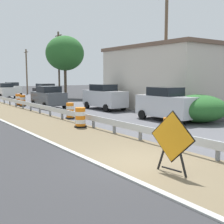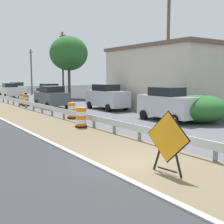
{
  "view_description": "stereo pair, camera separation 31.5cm",
  "coord_description": "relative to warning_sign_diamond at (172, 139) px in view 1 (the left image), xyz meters",
  "views": [
    {
      "loc": [
        -6.38,
        -7.47,
        2.93
      ],
      "look_at": [
        2.44,
        5.03,
        1.06
      ],
      "focal_mm": 47.02,
      "sensor_mm": 36.0,
      "label": 1
    },
    {
      "loc": [
        -6.12,
        -7.64,
        2.93
      ],
      "look_at": [
        2.44,
        5.03,
        1.06
      ],
      "focal_mm": 47.02,
      "sensor_mm": 36.0,
      "label": 2
    }
  ],
  "objects": [
    {
      "name": "ground_plane",
      "position": [
        -0.06,
        1.46,
        -1.05
      ],
      "size": [
        160.0,
        160.0,
        0.0
      ],
      "primitive_type": "plane",
      "color": "#333335"
    },
    {
      "name": "utility_pole_near",
      "position": [
        10.05,
        10.24,
        3.79
      ],
      "size": [
        0.24,
        1.8,
        9.34
      ],
      "color": "brown",
      "rests_on": "ground"
    },
    {
      "name": "car_distant_a",
      "position": [
        7.42,
        27.48,
        -0.02
      ],
      "size": [
        2.13,
        4.04,
        2.06
      ],
      "rotation": [
        0.0,
        0.0,
        -1.55
      ],
      "color": "black",
      "rests_on": "ground"
    },
    {
      "name": "car_lead_near_lane",
      "position": [
        4.79,
        35.34,
        -0.04
      ],
      "size": [
        2.13,
        4.36,
        2.01
      ],
      "rotation": [
        0.0,
        0.0,
        1.55
      ],
      "color": "silver",
      "rests_on": "ground"
    },
    {
      "name": "traffic_barrel_close",
      "position": [
        1.72,
        8.73,
        -0.53
      ],
      "size": [
        0.73,
        0.73,
        1.14
      ],
      "color": "orange",
      "rests_on": "ground"
    },
    {
      "name": "roadside_shop_near",
      "position": [
        12.56,
        12.89,
        1.76
      ],
      "size": [
        6.36,
        10.79,
        5.58
      ],
      "color": "beige",
      "rests_on": "ground"
    },
    {
      "name": "traffic_barrel_farther",
      "position": [
        2.92,
        23.85,
        -0.53
      ],
      "size": [
        0.65,
        0.65,
        1.14
      ],
      "color": "orange",
      "rests_on": "ground"
    },
    {
      "name": "traffic_barrel_far",
      "position": [
        2.95,
        22.58,
        -0.55
      ],
      "size": [
        0.67,
        0.67,
        1.11
      ],
      "color": "orange",
      "rests_on": "ground"
    },
    {
      "name": "warning_sign_diamond",
      "position": [
        0.0,
        0.0,
        0.0
      ],
      "size": [
        0.23,
        1.59,
        1.93
      ],
      "rotation": [
        0.0,
        0.0,
        3.27
      ],
      "color": "black",
      "rests_on": "ground"
    },
    {
      "name": "car_distant_c",
      "position": [
        7.58,
        7.62,
        0.06
      ],
      "size": [
        2.01,
        4.34,
        2.22
      ],
      "rotation": [
        0.0,
        0.0,
        -1.56
      ],
      "color": "silver",
      "rests_on": "ground"
    },
    {
      "name": "guardrail_median",
      "position": [
        2.24,
        4.12,
        -0.53
      ],
      "size": [
        0.18,
        55.68,
        0.71
      ],
      "color": "silver",
      "rests_on": "ground"
    },
    {
      "name": "traffic_barrel_mid",
      "position": [
        2.88,
        12.29,
        -0.55
      ],
      "size": [
        0.66,
        0.66,
        1.09
      ],
      "color": "orange",
      "rests_on": "ground"
    },
    {
      "name": "car_trailing_near_lane",
      "position": [
        7.92,
        15.52,
        0.07
      ],
      "size": [
        2.01,
        4.72,
        2.23
      ],
      "rotation": [
        0.0,
        0.0,
        -1.57
      ],
      "color": "silver",
      "rests_on": "ground"
    },
    {
      "name": "car_mid_far_lane",
      "position": [
        7.71,
        41.96,
        -0.06
      ],
      "size": [
        2.13,
        4.22,
        1.98
      ],
      "rotation": [
        0.0,
        0.0,
        -1.58
      ],
      "color": "silver",
      "rests_on": "ground"
    },
    {
      "name": "curb_near_edge",
      "position": [
        -1.36,
        1.46,
        -1.04
      ],
      "size": [
        0.2,
        120.0,
        0.11
      ],
      "primitive_type": "cube",
      "color": "#ADADA8",
      "rests_on": "ground"
    },
    {
      "name": "traffic_barrel_nearest",
      "position": [
        3.2,
        3.15,
        -0.56
      ],
      "size": [
        0.71,
        0.71,
        1.07
      ],
      "color": "orange",
      "rests_on": "ground"
    },
    {
      "name": "utility_pole_mid",
      "position": [
        10.41,
        30.06,
        3.47
      ],
      "size": [
        0.24,
        1.8,
        8.72
      ],
      "color": "brown",
      "rests_on": "ground"
    },
    {
      "name": "utility_pole_far",
      "position": [
        10.51,
        42.96,
        2.83
      ],
      "size": [
        0.24,
        1.8,
        7.43
      ],
      "color": "brown",
      "rests_on": "ground"
    },
    {
      "name": "car_lead_far_lane",
      "position": [
        4.5,
        19.84,
        -0.03
      ],
      "size": [
        2.15,
        4.29,
        2.02
      ],
      "rotation": [
        0.0,
        0.0,
        1.56
      ],
      "color": "#4C5156",
      "rests_on": "ground"
    },
    {
      "name": "bush_roadside",
      "position": [
        8.85,
        6.05,
        -0.16
      ],
      "size": [
        3.57,
        3.57,
        1.77
      ],
      "primitive_type": "ellipsoid",
      "color": "#286028",
      "rests_on": "ground"
    },
    {
      "name": "tree_roadside",
      "position": [
        11.06,
        29.54,
        4.88
      ],
      "size": [
        5.01,
        5.01,
        8.2
      ],
      "color": "#4C3D2D",
      "rests_on": "ground"
    },
    {
      "name": "median_dirt_strip",
      "position": [
        0.61,
        1.46,
        -1.04
      ],
      "size": [
        3.74,
        120.0,
        0.01
      ],
      "primitive_type": "cube",
      "color": "#706047",
      "rests_on": "ground"
    }
  ]
}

